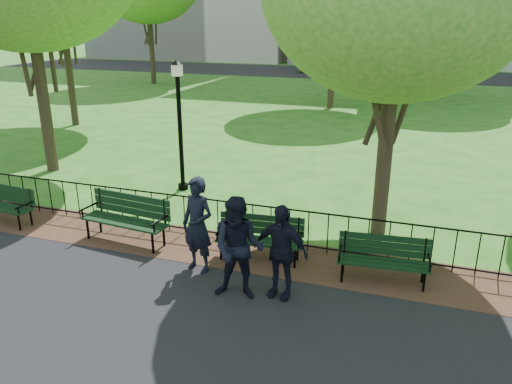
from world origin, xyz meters
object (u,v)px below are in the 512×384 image
(park_bench_main, at_px, (247,232))
(person_right, at_px, (280,251))
(sedan_silver, at_px, (408,67))
(person_left, at_px, (198,225))
(park_bench_right_a, at_px, (384,254))
(park_bench_left_a, at_px, (127,213))
(taxi, at_px, (322,64))
(person_mid, at_px, (239,249))
(lamppost, at_px, (180,122))
(park_bench_left_b, at_px, (3,200))

(park_bench_main, height_order, person_right, person_right)
(sedan_silver, bearing_deg, person_left, 161.42)
(park_bench_main, xyz_separation_m, park_bench_right_a, (2.65, -0.02, -0.06))
(park_bench_left_a, height_order, taxi, taxi)
(park_bench_left_a, xyz_separation_m, person_mid, (3.05, -1.36, 0.28))
(lamppost, height_order, sedan_silver, lamppost)
(taxi, distance_m, sedan_silver, 7.08)
(taxi, bearing_deg, park_bench_left_a, 169.61)
(park_bench_right_a, distance_m, person_right, 2.00)
(park_bench_left_b, bearing_deg, park_bench_left_a, 5.59)
(park_bench_main, xyz_separation_m, person_mid, (0.36, -1.38, 0.33))
(person_left, distance_m, taxi, 34.37)
(park_bench_right_a, relative_size, person_right, 1.00)
(person_mid, bearing_deg, park_bench_right_a, 23.81)
(park_bench_left_b, height_order, person_left, person_left)
(park_bench_left_a, bearing_deg, taxi, 100.44)
(lamppost, distance_m, person_left, 4.86)
(park_bench_main, distance_m, park_bench_left_b, 6.00)
(park_bench_main, relative_size, person_mid, 0.96)
(lamppost, bearing_deg, sedan_silver, 80.69)
(park_bench_left_a, distance_m, person_mid, 3.35)
(person_left, bearing_deg, park_bench_main, 60.98)
(park_bench_left_b, xyz_separation_m, lamppost, (2.89, 3.43, 1.37))
(park_bench_main, height_order, person_left, person_left)
(park_bench_main, xyz_separation_m, person_right, (1.01, -1.12, 0.26))
(park_bench_main, relative_size, lamppost, 0.50)
(person_mid, distance_m, taxi, 35.18)
(park_bench_right_a, bearing_deg, sedan_silver, 86.86)
(park_bench_main, height_order, park_bench_left_b, park_bench_main)
(park_bench_left_a, bearing_deg, lamppost, 102.86)
(park_bench_left_b, distance_m, person_mid, 6.51)
(sedan_silver, bearing_deg, park_bench_left_b, 152.02)
(park_bench_left_b, xyz_separation_m, person_right, (7.01, -1.07, 0.31))
(park_bench_left_a, xyz_separation_m, person_right, (3.70, -1.10, 0.22))
(park_bench_left_a, distance_m, person_left, 2.13)
(park_bench_right_a, height_order, lamppost, lamppost)
(park_bench_right_a, xyz_separation_m, taxi, (-8.00, 33.35, 0.14))
(park_bench_left_a, bearing_deg, park_bench_left_b, -173.71)
(sedan_silver, bearing_deg, lamppost, 156.06)
(lamppost, height_order, person_right, lamppost)
(person_left, bearing_deg, park_bench_left_b, -172.10)
(park_bench_right_a, relative_size, lamppost, 0.48)
(park_bench_left_a, relative_size, person_left, 1.09)
(sedan_silver, bearing_deg, park_bench_main, 162.60)
(park_bench_main, bearing_deg, taxi, 93.71)
(person_mid, height_order, taxi, person_mid)
(park_bench_right_a, relative_size, person_mid, 0.92)
(park_bench_left_a, bearing_deg, person_right, -10.62)
(park_bench_left_b, bearing_deg, person_mid, -6.70)
(park_bench_main, bearing_deg, person_right, -53.21)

